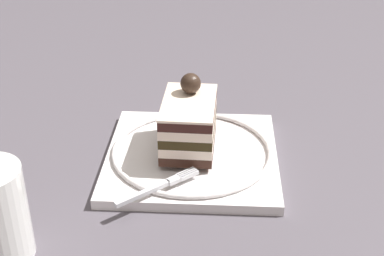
{
  "coord_description": "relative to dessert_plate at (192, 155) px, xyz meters",
  "views": [
    {
      "loc": [
        -0.03,
        -0.6,
        0.4
      ],
      "look_at": [
        0.03,
        0.01,
        0.05
      ],
      "focal_mm": 52.31,
      "sensor_mm": 36.0,
      "label": 1
    }
  ],
  "objects": [
    {
      "name": "fork",
      "position": [
        -0.04,
        -0.08,
        0.01
      ],
      "size": [
        0.1,
        0.07,
        0.0
      ],
      "color": "silver",
      "rests_on": "dessert_plate"
    },
    {
      "name": "ground_plane",
      "position": [
        -0.03,
        -0.01,
        -0.01
      ],
      "size": [
        2.4,
        2.4,
        0.0
      ],
      "primitive_type": "plane",
      "color": "#514B53"
    },
    {
      "name": "cake_slice",
      "position": [
        -0.0,
        0.01,
        0.04
      ],
      "size": [
        0.08,
        0.12,
        0.09
      ],
      "color": "#361D15",
      "rests_on": "dessert_plate"
    },
    {
      "name": "dessert_plate",
      "position": [
        0.0,
        0.0,
        0.0
      ],
      "size": [
        0.25,
        0.25,
        0.02
      ],
      "color": "white",
      "rests_on": "ground_plane"
    }
  ]
}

